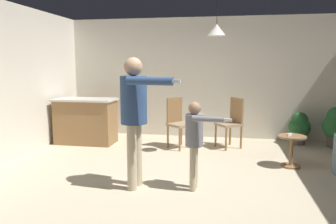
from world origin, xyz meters
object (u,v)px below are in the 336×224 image
dining_chair_near_wall (178,121)px  potted_plant_corner (299,127)px  person_child (195,136)px  person_adult (135,108)px  spare_remote_on_table (289,135)px  dining_chair_by_counter (232,121)px  potted_plant_by_wall (336,125)px  kitchen_counter (86,121)px  side_table_by_couch (291,147)px

dining_chair_near_wall → potted_plant_corner: dining_chair_near_wall is taller
person_child → dining_chair_near_wall: 2.25m
person_adult → spare_remote_on_table: 2.62m
person_child → dining_chair_by_counter: (0.51, 2.37, -0.19)m
potted_plant_by_wall → dining_chair_near_wall: bearing=-170.0°
dining_chair_near_wall → potted_plant_corner: bearing=146.3°
kitchen_counter → dining_chair_near_wall: bearing=-0.2°
kitchen_counter → dining_chair_near_wall: (1.97, -0.01, 0.07)m
person_child → dining_chair_by_counter: size_ratio=1.18×
side_table_by_couch → dining_chair_near_wall: 2.22m
person_adult → dining_chair_near_wall: size_ratio=1.75×
side_table_by_couch → spare_remote_on_table: size_ratio=4.00×
potted_plant_corner → dining_chair_by_counter: bearing=-160.1°
dining_chair_by_counter → potted_plant_by_wall: bearing=-115.9°
kitchen_counter → dining_chair_by_counter: (3.03, 0.19, 0.07)m
kitchen_counter → person_adult: person_adult is taller
side_table_by_couch → dining_chair_near_wall: (-2.00, 0.93, 0.22)m
dining_chair_near_wall → potted_plant_by_wall: 3.17m
person_adult → potted_plant_by_wall: bearing=136.1°
dining_chair_by_counter → potted_plant_corner: 1.50m
dining_chair_by_counter → spare_remote_on_table: size_ratio=7.69×
potted_plant_corner → spare_remote_on_table: bearing=-107.1°
side_table_by_couch → dining_chair_by_counter: bearing=130.1°
person_child → dining_chair_by_counter: 2.43m
kitchen_counter → person_child: (2.52, -2.18, 0.26)m
person_adult → dining_chair_by_counter: bearing=158.4°
side_table_by_couch → dining_chair_by_counter: (-0.94, 1.12, 0.22)m
dining_chair_by_counter → dining_chair_near_wall: (-1.06, -0.19, 0.00)m
dining_chair_near_wall → spare_remote_on_table: size_ratio=7.69×
potted_plant_corner → potted_plant_by_wall: potted_plant_by_wall is taller
person_adult → potted_plant_by_wall: person_adult is taller
dining_chair_near_wall → spare_remote_on_table: 2.17m
kitchen_counter → potted_plant_corner: (4.43, 0.69, -0.10)m
potted_plant_by_wall → spare_remote_on_table: bearing=-128.2°
kitchen_counter → side_table_by_couch: kitchen_counter is taller
dining_chair_by_counter → potted_plant_by_wall: (2.07, 0.36, -0.09)m
person_adult → potted_plant_by_wall: size_ratio=2.12×
dining_chair_by_counter → potted_plant_corner: bearing=-105.8°
person_child → potted_plant_corner: size_ratio=1.74×
dining_chair_by_counter → potted_plant_by_wall: dining_chair_by_counter is taller
kitchen_counter → dining_chair_near_wall: 1.97m
kitchen_counter → dining_chair_by_counter: 3.03m
person_child → dining_chair_by_counter: person_child is taller
side_table_by_couch → kitchen_counter: bearing=166.7°
kitchen_counter → potted_plant_by_wall: 5.12m
person_child → spare_remote_on_table: bearing=137.4°
side_table_by_couch → dining_chair_by_counter: size_ratio=0.52×
dining_chair_near_wall → spare_remote_on_table: (1.95, -0.94, -0.01)m
person_adult → dining_chair_by_counter: (1.30, 2.44, -0.54)m
potted_plant_corner → kitchen_counter: bearing=-171.1°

